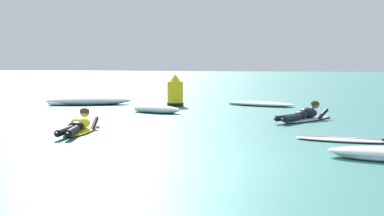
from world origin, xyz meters
name	(u,v)px	position (x,y,z in m)	size (l,w,h in m)	color
ground_plane	(228,107)	(0.00, 10.00, 0.00)	(120.00, 120.00, 0.00)	#387A75
surfer_near	(79,126)	(-2.25, 2.87, 0.14)	(0.79, 2.41, 0.54)	yellow
surfer_far	(305,115)	(2.49, 6.22, 0.14)	(1.59, 2.34, 0.54)	silver
drifting_surfboard	(344,140)	(3.20, 2.71, 0.03)	(1.89, 0.84, 0.16)	silver
whitewater_front	(89,101)	(-4.86, 9.86, 0.14)	(3.09, 1.90, 0.29)	white
whitewater_mid_right	(260,104)	(1.02, 10.61, 0.07)	(2.60, 1.65, 0.15)	white
whitewater_back	(157,109)	(-1.78, 7.50, 0.11)	(1.72, 1.14, 0.23)	white
channel_marker_buoy	(175,93)	(-1.79, 9.92, 0.43)	(0.56, 0.56, 1.08)	yellow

